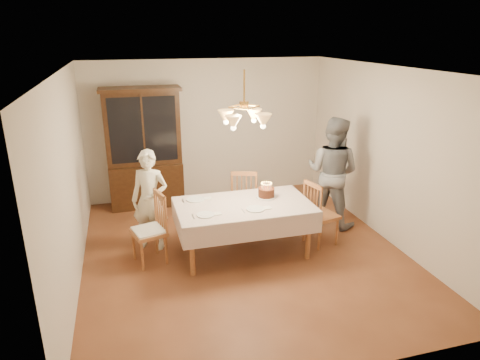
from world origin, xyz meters
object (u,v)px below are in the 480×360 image
object	(u,v)px
dining_table	(244,209)
chair_far_side	(244,201)
china_hutch	(144,150)
birthday_cake	(266,193)
elderly_woman	(150,200)

from	to	relation	value
dining_table	chair_far_side	bearing A→B (deg)	73.36
china_hutch	birthday_cake	distance (m)	2.64
dining_table	birthday_cake	distance (m)	0.45
dining_table	chair_far_side	world-z (taller)	chair_far_side
chair_far_side	elderly_woman	size ratio (longest dim) A/B	0.67
dining_table	china_hutch	world-z (taller)	china_hutch
dining_table	chair_far_side	xyz separation A→B (m)	(0.26, 0.87, -0.24)
dining_table	elderly_woman	size ratio (longest dim) A/B	1.27
dining_table	birthday_cake	xyz separation A→B (m)	(0.39, 0.16, 0.14)
chair_far_side	birthday_cake	bearing A→B (deg)	-79.62
dining_table	china_hutch	size ratio (longest dim) A/B	0.88
chair_far_side	birthday_cake	xyz separation A→B (m)	(0.13, -0.71, 0.38)
chair_far_side	elderly_woman	bearing A→B (deg)	-167.26
china_hutch	chair_far_side	size ratio (longest dim) A/B	2.16
birthday_cake	chair_far_side	bearing A→B (deg)	100.38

